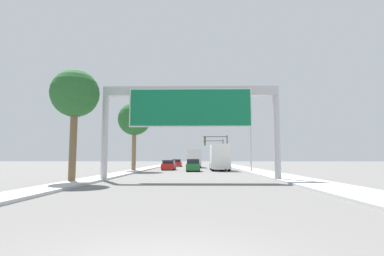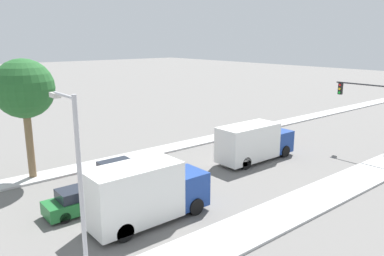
{
  "view_description": "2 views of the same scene",
  "coord_description": "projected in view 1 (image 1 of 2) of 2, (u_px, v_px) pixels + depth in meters",
  "views": [
    {
      "loc": [
        0.5,
        -4.33,
        1.66
      ],
      "look_at": [
        0.0,
        24.76,
        4.59
      ],
      "focal_mm": 28.0,
      "sensor_mm": 36.0,
      "label": 1
    },
    {
      "loc": [
        19.9,
        25.88,
        9.96
      ],
      "look_at": [
        -1.61,
        43.5,
        3.33
      ],
      "focal_mm": 35.0,
      "sensor_mm": 36.0,
      "label": 2
    }
  ],
  "objects": [
    {
      "name": "sidewalk_right",
      "position": [
        231.0,
        166.0,
        63.71
      ],
      "size": [
        3.0,
        120.0,
        0.15
      ],
      "color": "#B6B6B6",
      "rests_on": "ground"
    },
    {
      "name": "median_strip_left",
      "position": [
        161.0,
        166.0,
        63.97
      ],
      "size": [
        2.0,
        120.0,
        0.15
      ],
      "color": "#B6B6B6",
      "rests_on": "ground"
    },
    {
      "name": "sign_gantry",
      "position": [
        190.0,
        107.0,
        22.47
      ],
      "size": [
        13.37,
        0.73,
        7.05
      ],
      "color": "#B2B2B7",
      "rests_on": "ground"
    },
    {
      "name": "car_near_center",
      "position": [
        193.0,
        166.0,
        37.75
      ],
      "size": [
        1.71,
        4.21,
        1.54
      ],
      "color": "#1E662D",
      "rests_on": "ground"
    },
    {
      "name": "car_mid_center",
      "position": [
        177.0,
        163.0,
        58.39
      ],
      "size": [
        1.82,
        4.7,
        1.42
      ],
      "color": "red",
      "rests_on": "ground"
    },
    {
      "name": "car_far_center",
      "position": [
        169.0,
        165.0,
        42.13
      ],
      "size": [
        1.75,
        4.47,
        1.38
      ],
      "color": "red",
      "rests_on": "ground"
    },
    {
      "name": "truck_box_primary",
      "position": [
        194.0,
        158.0,
        52.87
      ],
      "size": [
        2.38,
        7.46,
        3.16
      ],
      "color": "navy",
      "rests_on": "ground"
    },
    {
      "name": "truck_box_secondary",
      "position": [
        220.0,
        157.0,
        40.07
      ],
      "size": [
        2.4,
        7.03,
        3.44
      ],
      "color": "navy",
      "rests_on": "ground"
    },
    {
      "name": "traffic_light_near_intersection",
      "position": [
        219.0,
        145.0,
        62.19
      ],
      "size": [
        5.12,
        0.32,
        6.41
      ],
      "color": "#2D2D30",
      "rests_on": "ground"
    },
    {
      "name": "traffic_light_mid_block",
      "position": [
        217.0,
        148.0,
        72.12
      ],
      "size": [
        4.86,
        0.32,
        6.12
      ],
      "color": "#2D2D30",
      "rests_on": "ground"
    },
    {
      "name": "palm_tree_foreground",
      "position": [
        75.0,
        95.0,
        20.6
      ],
      "size": [
        3.27,
        3.27,
        7.74
      ],
      "color": "brown",
      "rests_on": "ground"
    },
    {
      "name": "palm_tree_background",
      "position": [
        134.0,
        120.0,
        37.98
      ],
      "size": [
        4.15,
        4.15,
        8.7
      ],
      "color": "brown",
      "rests_on": "ground"
    },
    {
      "name": "street_lamp_right",
      "position": [
        248.0,
        132.0,
        35.41
      ],
      "size": [
        2.35,
        0.28,
        8.02
      ],
      "color": "#B2B2B7",
      "rests_on": "ground"
    }
  ]
}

